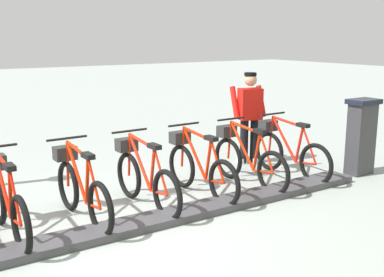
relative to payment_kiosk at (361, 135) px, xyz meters
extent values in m
plane|color=#A1ACA7|center=(-0.05, 4.49, -0.67)|extent=(60.00, 60.00, 0.00)
cube|color=#47474C|center=(-0.05, 4.49, -0.62)|extent=(0.44, 7.98, 0.10)
cube|color=#38383D|center=(0.00, 0.00, -0.07)|extent=(0.28, 0.44, 1.20)
cube|color=#194C8C|center=(0.15, 0.00, 0.28)|extent=(0.03, 0.30, 0.40)
cube|color=black|center=(0.00, 0.00, 0.57)|extent=(0.36, 0.52, 0.08)
torus|color=black|center=(-0.03, 1.09, -0.33)|extent=(0.67, 0.09, 0.67)
torus|color=black|center=(1.02, 1.12, -0.33)|extent=(0.67, 0.09, 0.67)
cylinder|color=red|center=(0.68, 1.11, -0.05)|extent=(0.60, 0.06, 0.70)
cylinder|color=red|center=(0.34, 1.10, -0.09)|extent=(0.16, 0.05, 0.61)
cylinder|color=red|center=(0.62, 1.11, 0.25)|extent=(0.69, 0.06, 0.11)
cylinder|color=red|center=(0.18, 1.09, -0.36)|extent=(0.43, 0.04, 0.09)
cylinder|color=red|center=(0.12, 1.09, -0.06)|extent=(0.33, 0.04, 0.56)
cylinder|color=red|center=(0.99, 1.11, -0.02)|extent=(0.10, 0.04, 0.62)
cube|color=black|center=(0.28, 1.10, 0.24)|extent=(0.22, 0.11, 0.06)
cylinder|color=black|center=(0.96, 1.11, 0.33)|extent=(0.05, 0.54, 0.03)
cube|color=#2D2D2D|center=(1.07, 1.12, 0.11)|extent=(0.21, 0.28, 0.18)
torus|color=black|center=(-0.03, 1.99, -0.33)|extent=(0.67, 0.09, 0.67)
torus|color=black|center=(1.02, 2.01, -0.33)|extent=(0.67, 0.09, 0.67)
cylinder|color=red|center=(0.68, 2.00, -0.05)|extent=(0.60, 0.06, 0.70)
cylinder|color=red|center=(0.34, 2.00, -0.09)|extent=(0.16, 0.05, 0.61)
cylinder|color=red|center=(0.62, 2.00, 0.25)|extent=(0.69, 0.06, 0.11)
cylinder|color=red|center=(0.18, 1.99, -0.36)|extent=(0.43, 0.04, 0.09)
cylinder|color=red|center=(0.12, 1.99, -0.06)|extent=(0.33, 0.04, 0.56)
cylinder|color=red|center=(0.99, 2.01, -0.02)|extent=(0.10, 0.04, 0.62)
cube|color=black|center=(0.28, 1.99, 0.24)|extent=(0.22, 0.11, 0.06)
cylinder|color=black|center=(0.96, 2.01, 0.33)|extent=(0.05, 0.54, 0.03)
cube|color=#2D2D2D|center=(1.07, 2.01, 0.11)|extent=(0.21, 0.28, 0.18)
torus|color=black|center=(-0.03, 2.88, -0.33)|extent=(0.67, 0.09, 0.67)
torus|color=black|center=(1.02, 2.91, -0.33)|extent=(0.67, 0.09, 0.67)
cylinder|color=red|center=(0.68, 2.90, -0.05)|extent=(0.60, 0.06, 0.70)
cylinder|color=red|center=(0.34, 2.89, -0.09)|extent=(0.16, 0.05, 0.61)
cylinder|color=red|center=(0.62, 2.90, 0.25)|extent=(0.69, 0.06, 0.11)
cylinder|color=red|center=(0.18, 2.89, -0.36)|extent=(0.43, 0.04, 0.09)
cylinder|color=red|center=(0.12, 2.89, -0.06)|extent=(0.33, 0.04, 0.56)
cylinder|color=red|center=(0.99, 2.91, -0.02)|extent=(0.10, 0.04, 0.62)
cube|color=black|center=(0.28, 2.89, 0.24)|extent=(0.22, 0.11, 0.06)
cylinder|color=black|center=(0.96, 2.91, 0.33)|extent=(0.05, 0.54, 0.03)
cube|color=#2D2D2D|center=(1.07, 2.91, 0.11)|extent=(0.21, 0.28, 0.18)
torus|color=black|center=(-0.03, 3.78, -0.33)|extent=(0.67, 0.09, 0.67)
torus|color=black|center=(1.02, 3.81, -0.33)|extent=(0.67, 0.09, 0.67)
cylinder|color=red|center=(0.68, 3.80, -0.05)|extent=(0.60, 0.06, 0.70)
cylinder|color=red|center=(0.34, 3.79, -0.09)|extent=(0.16, 0.05, 0.61)
cylinder|color=red|center=(0.62, 3.80, 0.25)|extent=(0.69, 0.06, 0.11)
cylinder|color=red|center=(0.18, 3.79, -0.36)|extent=(0.43, 0.04, 0.09)
cylinder|color=red|center=(0.12, 3.78, -0.06)|extent=(0.33, 0.04, 0.56)
cylinder|color=red|center=(0.99, 3.81, -0.02)|extent=(0.10, 0.04, 0.62)
cube|color=black|center=(0.28, 3.79, 0.24)|extent=(0.22, 0.11, 0.06)
cylinder|color=black|center=(0.96, 3.80, 0.33)|extent=(0.05, 0.54, 0.03)
cube|color=#2D2D2D|center=(1.07, 3.81, 0.11)|extent=(0.21, 0.28, 0.18)
torus|color=black|center=(-0.03, 4.68, -0.33)|extent=(0.67, 0.09, 0.67)
torus|color=black|center=(1.02, 4.70, -0.33)|extent=(0.67, 0.09, 0.67)
cylinder|color=red|center=(0.68, 4.69, -0.05)|extent=(0.60, 0.06, 0.70)
cylinder|color=red|center=(0.34, 4.69, -0.09)|extent=(0.16, 0.05, 0.61)
cylinder|color=red|center=(0.62, 4.69, 0.25)|extent=(0.69, 0.06, 0.11)
cylinder|color=red|center=(0.18, 4.68, -0.36)|extent=(0.43, 0.04, 0.09)
cylinder|color=red|center=(0.12, 4.68, -0.06)|extent=(0.33, 0.04, 0.56)
cylinder|color=red|center=(0.99, 4.70, -0.02)|extent=(0.10, 0.04, 0.62)
cube|color=black|center=(0.28, 4.68, 0.24)|extent=(0.22, 0.11, 0.06)
cylinder|color=black|center=(0.96, 4.70, 0.33)|extent=(0.05, 0.54, 0.03)
cube|color=#2D2D2D|center=(1.07, 4.70, 0.11)|extent=(0.21, 0.28, 0.18)
torus|color=black|center=(-0.03, 5.57, -0.33)|extent=(0.67, 0.09, 0.67)
cylinder|color=red|center=(0.68, 5.59, -0.05)|extent=(0.60, 0.06, 0.70)
cylinder|color=red|center=(0.34, 5.58, -0.09)|extent=(0.16, 0.05, 0.61)
cylinder|color=red|center=(0.62, 5.59, 0.25)|extent=(0.69, 0.06, 0.11)
cylinder|color=red|center=(0.18, 5.58, -0.36)|extent=(0.43, 0.04, 0.09)
cylinder|color=red|center=(0.12, 5.58, -0.06)|extent=(0.33, 0.04, 0.56)
cube|color=black|center=(0.28, 5.58, 0.24)|extent=(0.22, 0.11, 0.06)
cube|color=white|center=(1.64, 1.21, -0.62)|extent=(0.28, 0.18, 0.10)
cube|color=white|center=(1.47, 1.03, -0.62)|extent=(0.28, 0.18, 0.10)
cylinder|color=black|center=(1.58, 1.22, -0.24)|extent=(0.15, 0.15, 0.82)
cylinder|color=black|center=(1.53, 1.03, -0.24)|extent=(0.15, 0.15, 0.82)
cube|color=red|center=(1.55, 1.12, 0.43)|extent=(0.36, 0.46, 0.56)
cylinder|color=red|center=(1.72, 1.35, 0.46)|extent=(0.35, 0.19, 0.57)
cylinder|color=red|center=(1.58, 0.85, 0.46)|extent=(0.35, 0.19, 0.57)
sphere|color=tan|center=(1.55, 1.12, 0.86)|extent=(0.22, 0.22, 0.22)
cylinder|color=black|center=(1.57, 1.12, 0.96)|extent=(0.22, 0.22, 0.06)
camera|label=1|loc=(-4.99, 6.65, 1.65)|focal=44.63mm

